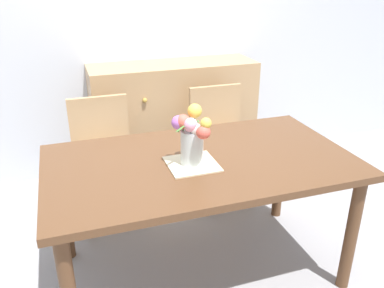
{
  "coord_description": "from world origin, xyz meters",
  "views": [
    {
      "loc": [
        -0.67,
        -1.85,
        1.72
      ],
      "look_at": [
        -0.07,
        -0.05,
        0.89
      ],
      "focal_mm": 37.29,
      "sensor_mm": 36.0,
      "label": 1
    }
  ],
  "objects_px": {
    "chair_left": "(103,152)",
    "flower_vase": "(191,135)",
    "chair_right": "(220,136)",
    "dining_table": "(200,174)",
    "dresser": "(174,120)"
  },
  "relations": [
    {
      "from": "chair_left",
      "to": "flower_vase",
      "type": "distance_m",
      "value": 1.04
    },
    {
      "from": "chair_left",
      "to": "chair_right",
      "type": "relative_size",
      "value": 1.0
    },
    {
      "from": "chair_left",
      "to": "flower_vase",
      "type": "height_order",
      "value": "flower_vase"
    },
    {
      "from": "dining_table",
      "to": "flower_vase",
      "type": "height_order",
      "value": "flower_vase"
    },
    {
      "from": "chair_right",
      "to": "flower_vase",
      "type": "xyz_separation_m",
      "value": [
        -0.52,
        -0.87,
        0.42
      ]
    },
    {
      "from": "chair_right",
      "to": "dresser",
      "type": "distance_m",
      "value": 0.56
    },
    {
      "from": "chair_left",
      "to": "flower_vase",
      "type": "bearing_deg",
      "value": 113.48
    },
    {
      "from": "chair_right",
      "to": "dresser",
      "type": "xyz_separation_m",
      "value": [
        -0.22,
        0.52,
        -0.02
      ]
    },
    {
      "from": "dresser",
      "to": "flower_vase",
      "type": "distance_m",
      "value": 1.48
    },
    {
      "from": "chair_right",
      "to": "flower_vase",
      "type": "bearing_deg",
      "value": 59.04
    },
    {
      "from": "dining_table",
      "to": "dresser",
      "type": "height_order",
      "value": "dresser"
    },
    {
      "from": "chair_right",
      "to": "flower_vase",
      "type": "distance_m",
      "value": 1.1
    },
    {
      "from": "dining_table",
      "to": "chair_right",
      "type": "height_order",
      "value": "chair_right"
    },
    {
      "from": "dresser",
      "to": "flower_vase",
      "type": "xyz_separation_m",
      "value": [
        -0.3,
        -1.39,
        0.44
      ]
    },
    {
      "from": "chair_right",
      "to": "dining_table",
      "type": "bearing_deg",
      "value": 61.06
    }
  ]
}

